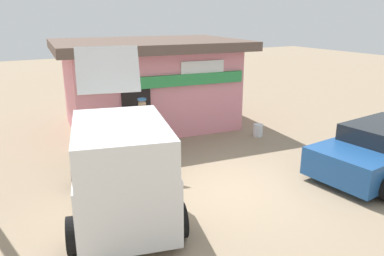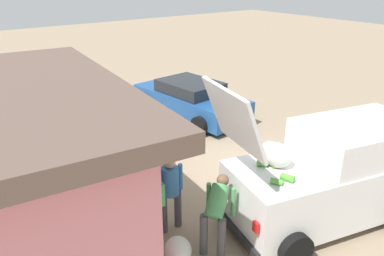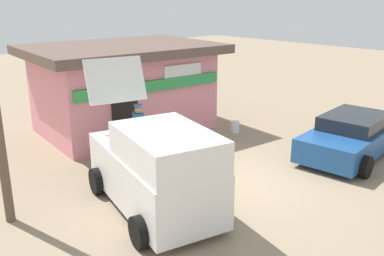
% 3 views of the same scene
% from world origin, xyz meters
% --- Properties ---
extents(ground_plane, '(60.00, 60.00, 0.00)m').
position_xyz_m(ground_plane, '(0.00, 0.00, 0.00)').
color(ground_plane, gray).
extents(storefront_bar, '(6.85, 5.24, 3.08)m').
position_xyz_m(storefront_bar, '(0.27, 5.88, 1.59)').
color(storefront_bar, pink).
rests_on(storefront_bar, ground_plane).
extents(delivery_van, '(2.80, 4.71, 3.19)m').
position_xyz_m(delivery_van, '(-2.72, 0.24, 1.03)').
color(delivery_van, white).
rests_on(delivery_van, ground_plane).
extents(parked_sedan, '(4.60, 2.52, 1.28)m').
position_xyz_m(parked_sedan, '(3.95, -1.04, 0.61)').
color(parked_sedan, '#1E4C8C').
rests_on(parked_sedan, ground_plane).
extents(vendor_standing, '(0.35, 0.57, 1.68)m').
position_xyz_m(vendor_standing, '(-1.09, 3.12, 0.96)').
color(vendor_standing, '#4C4C51').
rests_on(vendor_standing, ground_plane).
extents(customer_bending, '(0.70, 0.75, 1.44)m').
position_xyz_m(customer_bending, '(-2.11, 2.79, 0.88)').
color(customer_bending, '#4C4C51').
rests_on(customer_bending, ground_plane).
extents(unloaded_banana_pile, '(0.91, 0.75, 0.42)m').
position_xyz_m(unloaded_banana_pile, '(-1.96, 3.52, 0.19)').
color(unloaded_banana_pile, silver).
rests_on(unloaded_banana_pile, ground_plane).
extents(paint_bucket, '(0.33, 0.33, 0.41)m').
position_xyz_m(paint_bucket, '(2.92, 2.88, 0.21)').
color(paint_bucket, silver).
rests_on(paint_bucket, ground_plane).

